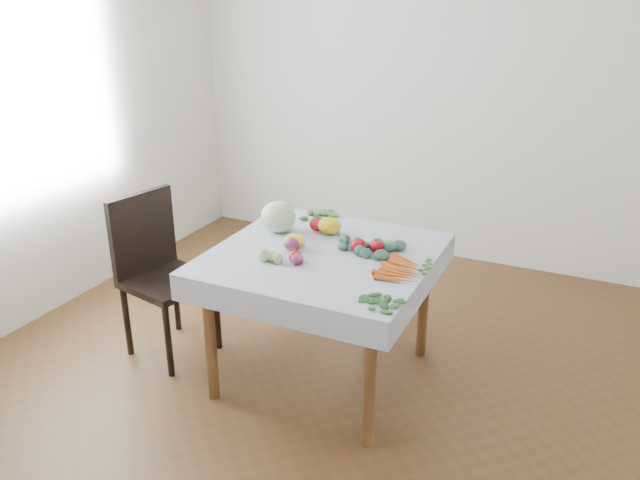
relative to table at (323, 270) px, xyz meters
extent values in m
plane|color=brown|center=(0.00, 0.00, -0.65)|extent=(4.00, 4.00, 0.00)
cube|color=white|center=(0.00, 2.00, 0.70)|extent=(4.00, 0.04, 2.70)
cube|color=white|center=(-2.00, 0.00, 0.70)|extent=(0.04, 4.00, 2.70)
cube|color=brown|center=(0.00, 0.00, 0.08)|extent=(1.00, 1.00, 0.04)
cylinder|color=brown|center=(-0.44, -0.44, -0.30)|extent=(0.06, 0.06, 0.71)
cylinder|color=brown|center=(0.44, -0.44, -0.30)|extent=(0.06, 0.06, 0.71)
cylinder|color=brown|center=(-0.44, 0.44, -0.30)|extent=(0.06, 0.06, 0.71)
cylinder|color=brown|center=(0.44, 0.44, -0.30)|extent=(0.06, 0.06, 0.71)
cube|color=silver|center=(0.00, 0.00, 0.10)|extent=(1.12, 1.12, 0.01)
cube|color=black|center=(-0.92, -0.15, -0.19)|extent=(0.52, 0.52, 0.04)
cube|color=black|center=(-1.11, -0.11, 0.07)|extent=(0.13, 0.43, 0.48)
cylinder|color=black|center=(-1.14, -0.29, -0.43)|extent=(0.04, 0.04, 0.44)
cylinder|color=black|center=(-0.78, -0.37, -0.43)|extent=(0.04, 0.04, 0.44)
cylinder|color=black|center=(-1.06, 0.07, -0.43)|extent=(0.04, 0.04, 0.44)
cylinder|color=black|center=(-0.70, -0.01, -0.43)|extent=(0.04, 0.04, 0.44)
ellipsoid|color=silver|center=(-0.36, 0.17, 0.19)|extent=(0.23, 0.23, 0.18)
ellipsoid|color=#A90B15|center=(-0.16, 0.27, 0.14)|extent=(0.11, 0.11, 0.08)
ellipsoid|color=#A90B15|center=(0.25, 0.12, 0.14)|extent=(0.10, 0.10, 0.07)
ellipsoid|color=#A90B15|center=(0.16, 0.09, 0.14)|extent=(0.10, 0.10, 0.07)
ellipsoid|color=#A90B15|center=(-0.08, -0.17, 0.13)|extent=(0.09, 0.09, 0.06)
ellipsoid|color=yellow|center=(-0.08, 0.26, 0.15)|extent=(0.16, 0.16, 0.09)
ellipsoid|color=yellow|center=(-0.16, -0.02, 0.14)|extent=(0.12, 0.12, 0.08)
ellipsoid|color=#5D1A3B|center=(-0.16, -0.05, 0.14)|extent=(0.10, 0.10, 0.08)
ellipsoid|color=#5D1A3B|center=(-0.05, -0.20, 0.13)|extent=(0.08, 0.08, 0.06)
ellipsoid|color=#C0DD7F|center=(-0.19, -0.26, 0.13)|extent=(0.06, 0.06, 0.05)
ellipsoid|color=#C0DD7F|center=(-0.22, -0.24, 0.13)|extent=(0.06, 0.06, 0.05)
ellipsoid|color=#C0DD7F|center=(-0.21, -0.30, 0.13)|extent=(0.06, 0.06, 0.05)
ellipsoid|color=#C0DD7F|center=(-0.14, -0.22, 0.13)|extent=(0.06, 0.06, 0.05)
cone|color=#E05018|center=(0.45, 0.05, 0.12)|extent=(0.20, 0.12, 0.03)
cone|color=#E05018|center=(0.45, 0.02, 0.12)|extent=(0.20, 0.10, 0.03)
cone|color=#E05018|center=(0.45, -0.02, 0.12)|extent=(0.21, 0.09, 0.03)
cone|color=#E05018|center=(0.45, -0.05, 0.12)|extent=(0.21, 0.07, 0.03)
cone|color=#E05018|center=(0.45, -0.08, 0.12)|extent=(0.21, 0.05, 0.03)
cone|color=#E05018|center=(0.45, -0.12, 0.12)|extent=(0.21, 0.03, 0.03)
cone|color=#E05018|center=(0.45, -0.15, 0.12)|extent=(0.21, 0.04, 0.03)
cone|color=#E05018|center=(0.45, -0.18, 0.12)|extent=(0.21, 0.06, 0.03)
ellipsoid|color=#3D644A|center=(0.22, 0.11, 0.12)|extent=(0.07, 0.07, 0.04)
ellipsoid|color=#3D644A|center=(0.17, 0.12, 0.12)|extent=(0.07, 0.07, 0.04)
ellipsoid|color=#3D644A|center=(0.21, 0.08, 0.12)|extent=(0.07, 0.07, 0.04)
ellipsoid|color=#3D644A|center=(0.23, 0.15, 0.12)|extent=(0.07, 0.07, 0.04)
ellipsoid|color=#3D644A|center=(0.14, 0.09, 0.12)|extent=(0.07, 0.07, 0.04)
ellipsoid|color=#3D644A|center=(0.27, 0.09, 0.12)|extent=(0.07, 0.07, 0.04)
ellipsoid|color=#3D644A|center=(0.17, 0.17, 0.12)|extent=(0.07, 0.07, 0.04)
ellipsoid|color=#3D644A|center=(0.17, 0.04, 0.12)|extent=(0.07, 0.07, 0.04)
ellipsoid|color=#3D644A|center=(0.29, 0.15, 0.12)|extent=(0.07, 0.07, 0.04)
ellipsoid|color=#3D644A|center=(0.10, 0.13, 0.12)|extent=(0.07, 0.07, 0.04)
ellipsoid|color=#3D644A|center=(0.27, 0.03, 0.12)|extent=(0.07, 0.07, 0.04)
ellipsoid|color=#3D644A|center=(0.22, 0.21, 0.12)|extent=(0.07, 0.07, 0.04)
ellipsoid|color=#3D644A|center=(0.10, 0.04, 0.12)|extent=(0.07, 0.07, 0.04)
ellipsoid|color=#3D644A|center=(0.35, 0.11, 0.12)|extent=(0.07, 0.07, 0.04)
ellipsoid|color=#3D644A|center=(0.09, 0.20, 0.12)|extent=(0.07, 0.07, 0.04)
ellipsoid|color=#1B4A17|center=(0.47, -0.41, 0.11)|extent=(0.05, 0.03, 0.01)
ellipsoid|color=#1B4A17|center=(0.44, -0.38, 0.11)|extent=(0.05, 0.03, 0.01)
ellipsoid|color=#1B4A17|center=(0.44, -0.43, 0.11)|extent=(0.05, 0.03, 0.01)
ellipsoid|color=#1B4A17|center=(0.49, -0.39, 0.11)|extent=(0.05, 0.03, 0.01)
ellipsoid|color=#1B4A17|center=(0.41, -0.39, 0.11)|extent=(0.05, 0.03, 0.01)
ellipsoid|color=#1B4A17|center=(0.48, -0.44, 0.11)|extent=(0.05, 0.03, 0.01)
ellipsoid|color=#1B4A17|center=(0.46, -0.35, 0.11)|extent=(0.05, 0.03, 0.01)
ellipsoid|color=#1B4A17|center=(0.40, -0.44, 0.11)|extent=(0.05, 0.03, 0.01)
ellipsoid|color=#1B4A17|center=(0.53, -0.40, 0.11)|extent=(0.05, 0.03, 0.01)
ellipsoid|color=#1B4A17|center=(0.39, -0.35, 0.11)|extent=(0.05, 0.03, 0.01)
ellipsoid|color=#1B4A17|center=(0.46, -0.48, 0.11)|extent=(0.05, 0.03, 0.01)
ellipsoid|color=#1B4A17|center=(0.51, -0.34, 0.11)|extent=(0.05, 0.03, 0.01)
ellipsoid|color=#1B4A17|center=(0.35, -0.42, 0.11)|extent=(0.05, 0.03, 0.01)
ellipsoid|color=#1B4A17|center=(0.55, -0.45, 0.11)|extent=(0.05, 0.03, 0.01)
ellipsoid|color=#4B7334|center=(-0.27, 0.48, 0.11)|extent=(0.05, 0.05, 0.03)
ellipsoid|color=#4B7334|center=(-0.31, 0.49, 0.11)|extent=(0.05, 0.05, 0.03)
ellipsoid|color=#4B7334|center=(-0.28, 0.45, 0.11)|extent=(0.05, 0.05, 0.03)
ellipsoid|color=#4B7334|center=(-0.27, 0.51, 0.11)|extent=(0.05, 0.05, 0.03)
ellipsoid|color=#4B7334|center=(-0.34, 0.47, 0.11)|extent=(0.05, 0.05, 0.03)
ellipsoid|color=#4B7334|center=(-0.23, 0.46, 0.11)|extent=(0.05, 0.05, 0.03)
ellipsoid|color=#4B7334|center=(-0.32, 0.53, 0.11)|extent=(0.05, 0.05, 0.03)
ellipsoid|color=#4B7334|center=(-0.31, 0.42, 0.11)|extent=(0.05, 0.05, 0.03)
ellipsoid|color=#4B7334|center=(-0.21, 0.52, 0.11)|extent=(0.05, 0.05, 0.03)
ellipsoid|color=#4B7334|center=(-0.38, 0.50, 0.11)|extent=(0.05, 0.05, 0.03)
ellipsoid|color=#4B7334|center=(-0.23, 0.41, 0.11)|extent=(0.05, 0.05, 0.03)
ellipsoid|color=#4B7334|center=(-0.27, 0.57, 0.11)|extent=(0.05, 0.05, 0.03)
camera|label=1|loc=(1.26, -2.73, 1.38)|focal=35.00mm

